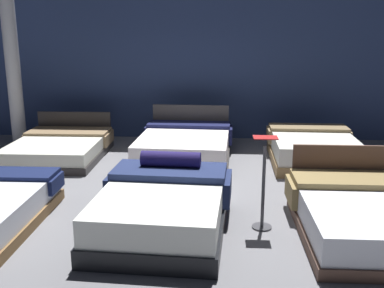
% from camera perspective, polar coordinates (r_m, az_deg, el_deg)
% --- Properties ---
extents(ground_plane, '(18.00, 18.00, 0.02)m').
position_cam_1_polar(ground_plane, '(6.85, -1.91, -5.65)').
color(ground_plane, slate).
extents(showroom_back_wall, '(18.00, 0.06, 3.50)m').
position_cam_1_polar(showroom_back_wall, '(9.80, -0.14, 10.88)').
color(showroom_back_wall, navy).
rests_on(showroom_back_wall, ground_plane).
extents(bed_1, '(1.63, 2.03, 0.81)m').
position_cam_1_polar(bed_1, '(5.34, -3.80, -8.16)').
color(bed_1, black).
rests_on(bed_1, ground_plane).
extents(bed_2, '(1.64, 2.03, 0.84)m').
position_cam_1_polar(bed_2, '(5.62, 21.41, -8.51)').
color(bed_2, brown).
rests_on(bed_2, ground_plane).
extents(bed_3, '(1.66, 2.10, 0.71)m').
position_cam_1_polar(bed_3, '(8.75, -16.56, -0.46)').
color(bed_3, black).
rests_on(bed_3, ground_plane).
extents(bed_4, '(1.77, 2.21, 0.87)m').
position_cam_1_polar(bed_4, '(8.21, -0.94, -0.31)').
color(bed_4, '#343130').
rests_on(bed_4, ground_plane).
extents(bed_5, '(1.56, 1.95, 0.55)m').
position_cam_1_polar(bed_5, '(8.35, 15.23, -0.63)').
color(bed_5, olive).
rests_on(bed_5, ground_plane).
extents(price_sign, '(0.28, 0.24, 1.13)m').
position_cam_1_polar(price_sign, '(5.40, 9.09, -6.25)').
color(price_sign, '#3F3F44').
rests_on(price_sign, ground_plane).
extents(support_pillar, '(0.29, 0.29, 3.50)m').
position_cam_1_polar(support_pillar, '(9.92, -22.02, 9.91)').
color(support_pillar, silver).
rests_on(support_pillar, ground_plane).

